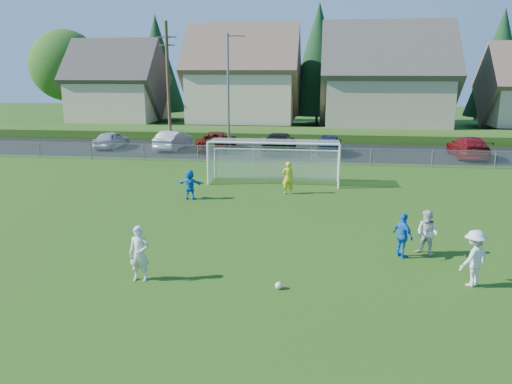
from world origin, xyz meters
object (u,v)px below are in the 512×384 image
player_white_c (474,258)px  player_blue_b (190,185)px  car_g (468,147)px  car_b (173,140)px  car_d (279,143)px  goalkeeper (288,178)px  soccer_goal (274,155)px  player_white_b (427,233)px  player_white_a (139,254)px  soccer_ball (279,285)px  player_blue_a (403,236)px  car_e (329,144)px  car_a (111,140)px  car_c (217,141)px

player_white_c → player_blue_b: size_ratio=1.16×
player_white_c → car_g: 24.35m
car_b → car_d: (8.69, -0.56, 0.03)m
goalkeeper → player_blue_b: bearing=5.7°
player_white_c → car_g: size_ratio=0.32×
car_d → soccer_goal: bearing=97.1°
car_b → player_white_b: bearing=132.0°
player_white_b → player_blue_b: (-10.24, 6.54, -0.06)m
player_white_a → car_g: size_ratio=0.32×
soccer_ball → player_blue_a: player_blue_a is taller
car_e → car_g: bearing=179.5°
player_white_b → goalkeeper: bearing=165.9°
player_blue_b → car_d: 15.22m
goalkeeper → car_d: bearing=-97.8°
car_b → soccer_goal: (9.31, -11.11, 0.86)m
goalkeeper → player_white_a: bearing=57.5°
player_blue_b → car_a: bearing=-49.1°
player_white_b → car_b: bearing=168.3°
soccer_ball → player_white_c: (5.78, 1.04, 0.76)m
goalkeeper → car_a: bearing=-55.9°
car_a → soccer_ball: bearing=125.5°
player_white_c → car_g: (6.16, 23.56, -0.09)m
player_white_b → car_a: bearing=176.4°
player_blue_a → car_c: player_blue_a is taller
player_blue_a → car_g: 22.87m
car_b → car_g: size_ratio=0.86×
soccer_ball → player_white_c: size_ratio=0.13×
car_g → player_blue_a: bearing=70.4°
goalkeeper → car_b: goalkeeper is taller
car_b → car_a: bearing=5.8°
player_white_c → player_blue_b: (-11.13, 8.97, -0.12)m
player_white_b → player_blue_a: (-0.87, -0.32, -0.02)m
player_white_b → car_c: size_ratio=0.30×
player_white_c → car_d: 25.12m
player_blue_b → car_e: (7.10, 14.95, 0.03)m
player_white_b → player_blue_a: bearing=-117.2°
player_white_a → car_e: (6.07, 24.87, -0.10)m
car_c → car_d: car_d is taller
player_blue_a → goalkeeper: 9.77m
player_blue_a → player_white_b: bearing=-102.7°
player_blue_a → car_b: player_blue_a is taller
player_blue_a → soccer_goal: (-5.54, 11.19, 0.83)m
player_blue_b → goalkeeper: (4.80, 1.78, 0.11)m
goalkeeper → car_b: (-10.27, 13.66, -0.09)m
player_blue_a → car_g: (7.92, 21.45, -0.01)m
soccer_ball → car_c: size_ratio=0.04×
player_white_c → car_a: size_ratio=0.43×
player_blue_b → car_e: size_ratio=0.33×
car_e → soccer_goal: bearing=74.3°
player_white_b → player_blue_b: bearing=-169.9°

